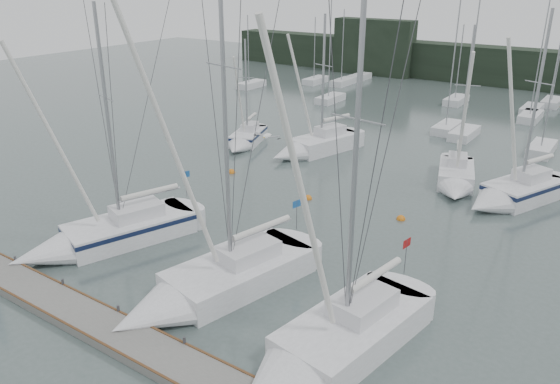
{
  "coord_description": "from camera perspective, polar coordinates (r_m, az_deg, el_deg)",
  "views": [
    {
      "loc": [
        15.49,
        -16.94,
        14.43
      ],
      "look_at": [
        0.53,
        5.0,
        3.69
      ],
      "focal_mm": 35.0,
      "sensor_mm": 36.0,
      "label": 1
    }
  ],
  "objects": [
    {
      "name": "sailboat_near_right",
      "position": [
        22.17,
        4.21,
        -16.57
      ],
      "size": [
        4.92,
        10.64,
        16.41
      ],
      "rotation": [
        0.0,
        0.0,
        -0.17
      ],
      "color": "silver",
      "rests_on": "ground"
    },
    {
      "name": "sailboat_mid_a",
      "position": [
        48.79,
        -3.75,
        5.43
      ],
      "size": [
        4.34,
        7.18,
        9.87
      ],
      "rotation": [
        0.0,
        0.0,
        0.34
      ],
      "color": "silver",
      "rests_on": "ground"
    },
    {
      "name": "buoy_a",
      "position": [
        37.37,
        2.93,
        -0.71
      ],
      "size": [
        0.57,
        0.57,
        0.57
      ],
      "primitive_type": "sphere",
      "color": "orange",
      "rests_on": "ground"
    },
    {
      "name": "buoy_b",
      "position": [
        35.09,
        12.51,
        -2.81
      ],
      "size": [
        0.56,
        0.56,
        0.56
      ],
      "primitive_type": "sphere",
      "color": "orange",
      "rests_on": "ground"
    },
    {
      "name": "far_treeline",
      "position": [
        81.32,
        23.44,
        11.83
      ],
      "size": [
        90.0,
        4.0,
        5.0
      ],
      "primitive_type": "cube",
      "color": "black",
      "rests_on": "ground"
    },
    {
      "name": "buoy_c",
      "position": [
        42.37,
        -5.1,
        2.03
      ],
      "size": [
        0.6,
        0.6,
        0.6
      ],
      "primitive_type": "sphere",
      "color": "orange",
      "rests_on": "ground"
    },
    {
      "name": "sailboat_mid_b",
      "position": [
        46.44,
        3.22,
        4.69
      ],
      "size": [
        5.12,
        9.37,
        12.25
      ],
      "rotation": [
        0.0,
        0.0,
        -0.28
      ],
      "color": "silver",
      "rests_on": "ground"
    },
    {
      "name": "far_building_left",
      "position": [
        85.37,
        9.77,
        14.71
      ],
      "size": [
        12.0,
        3.0,
        8.0
      ],
      "primitive_type": "cube",
      "color": "black",
      "rests_on": "ground"
    },
    {
      "name": "mast_forest",
      "position": [
        65.67,
        21.12,
        8.31
      ],
      "size": [
        59.86,
        26.59,
        14.77
      ],
      "color": "silver",
      "rests_on": "ground"
    },
    {
      "name": "ground",
      "position": [
        27.11,
        -7.01,
        -10.32
      ],
      "size": [
        160.0,
        160.0,
        0.0
      ],
      "primitive_type": "plane",
      "color": "#4A5A56",
      "rests_on": "ground"
    },
    {
      "name": "sailboat_near_center",
      "position": [
        26.19,
        -8.29,
        -10.08
      ],
      "size": [
        5.75,
        11.09,
        18.33
      ],
      "rotation": [
        0.0,
        0.0,
        -0.23
      ],
      "color": "silver",
      "rests_on": "ground"
    },
    {
      "name": "sailboat_near_left",
      "position": [
        32.25,
        -18.62,
        -4.57
      ],
      "size": [
        6.26,
        10.56,
        14.15
      ],
      "rotation": [
        0.0,
        0.0,
        -0.34
      ],
      "color": "silver",
      "rests_on": "ground"
    },
    {
      "name": "seagull",
      "position": [
        21.91,
        -1.37,
        5.87
      ],
      "size": [
        1.1,
        0.5,
        0.22
      ],
      "rotation": [
        0.0,
        0.0,
        0.1
      ],
      "color": "white",
      "rests_on": "ground"
    },
    {
      "name": "sailboat_mid_d",
      "position": [
        39.38,
        22.93,
        -0.26
      ],
      "size": [
        5.87,
        8.63,
        13.37
      ],
      "rotation": [
        0.0,
        0.0,
        -0.41
      ],
      "color": "silver",
      "rests_on": "ground"
    },
    {
      "name": "sailboat_mid_c",
      "position": [
        40.91,
        17.88,
        1.15
      ],
      "size": [
        4.43,
        7.6,
        11.97
      ],
      "rotation": [
        0.0,
        0.0,
        0.3
      ],
      "color": "silver",
      "rests_on": "ground"
    },
    {
      "name": "dock",
      "position": [
        24.18,
        -15.06,
        -14.9
      ],
      "size": [
        24.0,
        2.0,
        0.4
      ],
      "primitive_type": "cube",
      "color": "#60615C",
      "rests_on": "ground"
    }
  ]
}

